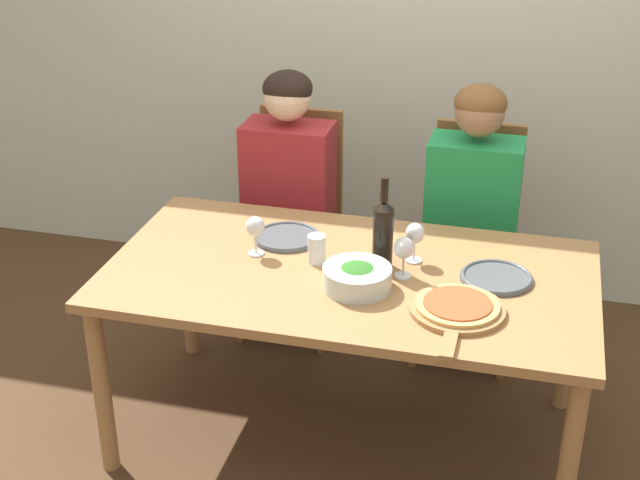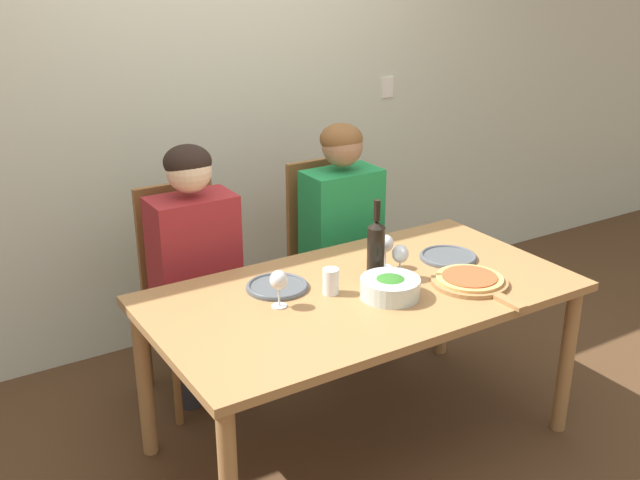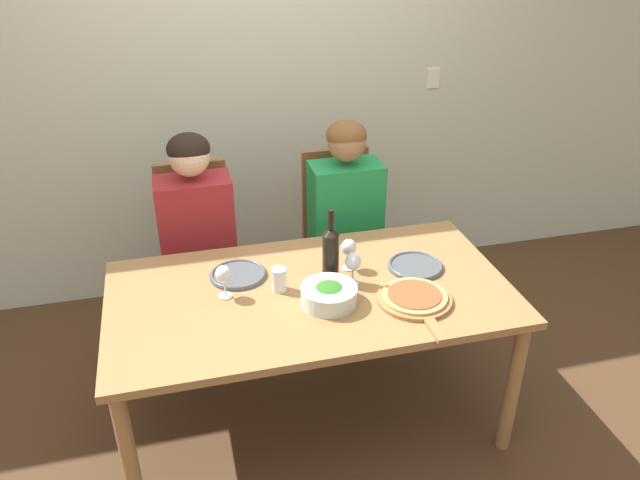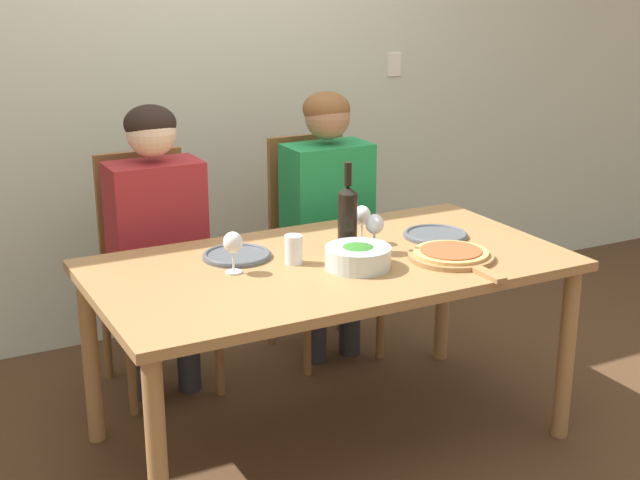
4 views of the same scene
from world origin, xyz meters
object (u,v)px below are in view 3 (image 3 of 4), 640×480
chair_left (199,252)px  broccoli_bowl (329,295)px  wine_bottle (331,253)px  dinner_plate_right (415,266)px  wine_glass_left (224,276)px  pizza_on_board (415,299)px  wine_glass_right (349,249)px  water_tumbler (279,279)px  wine_glass_centre (353,263)px  chair_right (340,235)px  dinner_plate_left (238,274)px  person_man (346,210)px  person_woman (197,227)px

chair_left → broccoli_bowl: size_ratio=4.23×
wine_bottle → broccoli_bowl: size_ratio=1.45×
dinner_plate_right → wine_glass_left: wine_glass_left is taller
dinner_plate_right → pizza_on_board: size_ratio=0.56×
wine_glass_right → water_tumbler: 0.36m
wine_glass_right → water_tumbler: (-0.34, -0.09, -0.05)m
wine_glass_left → water_tumbler: 0.24m
dinner_plate_right → pizza_on_board: pizza_on_board is taller
pizza_on_board → wine_glass_centre: 0.31m
chair_right → dinner_plate_left: 0.92m
dinner_plate_right → broccoli_bowl: bearing=-158.7°
chair_left → wine_bottle: (0.54, -0.74, 0.33)m
chair_right → wine_glass_right: bearing=-102.9°
person_man → wine_glass_right: person_man is taller
wine_glass_left → wine_glass_centre: bearing=-3.7°
pizza_on_board → wine_glass_centre: wine_glass_centre is taller
chair_left → wine_bottle: wine_bottle is taller
chair_left → wine_glass_left: (0.07, -0.76, 0.30)m
broccoli_bowl → person_woman: bearing=121.2°
wine_glass_right → chair_right: bearing=77.1°
dinner_plate_left → chair_right: bearing=43.3°
water_tumbler → dinner_plate_left: bearing=135.3°
person_woman → wine_glass_left: size_ratio=8.16×
person_man → pizza_on_board: size_ratio=2.70×
chair_right → pizza_on_board: size_ratio=2.21×
chair_left → dinner_plate_left: (0.14, -0.61, 0.20)m
broccoli_bowl → pizza_on_board: bearing=-13.1°
wine_bottle → dinner_plate_left: 0.43m
person_woman → wine_bottle: bearing=-49.4°
chair_left → pizza_on_board: 1.32m
dinner_plate_right → wine_glass_left: bearing=-178.4°
chair_left → chair_right: 0.80m
person_man → dinner_plate_right: (0.15, -0.62, -0.01)m
water_tumbler → wine_glass_left: bearing=178.8°
chair_left → person_woman: bearing=-90.0°
chair_left → dinner_plate_left: chair_left is taller
dinner_plate_right → wine_glass_right: 0.32m
chair_left → broccoli_bowl: bearing=-62.2°
broccoli_bowl → pizza_on_board: (0.35, -0.08, -0.03)m
wine_bottle → chair_left: bearing=125.8°
person_man → wine_glass_right: size_ratio=8.16×
dinner_plate_left → dinner_plate_right: (0.80, -0.13, 0.00)m
chair_left → wine_glass_centre: chair_left is taller
water_tumbler → wine_glass_right: bearing=15.5°
person_woman → wine_bottle: person_woman is taller
broccoli_bowl → dinner_plate_right: broccoli_bowl is taller
chair_left → water_tumbler: bearing=-68.6°
chair_left → wine_glass_left: 0.82m
dinner_plate_right → water_tumbler: size_ratio=2.41×
wine_glass_right → person_man: bearing=74.5°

